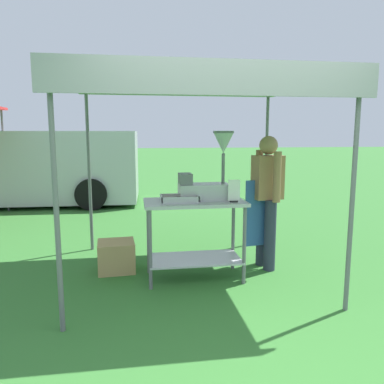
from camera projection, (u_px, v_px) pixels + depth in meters
The scene contains 9 objects.
ground_plane at pixel (172, 203), 8.97m from camera, with size 70.00×70.00×0.00m, color #33702D.
stall_canopy at pixel (193, 87), 4.10m from camera, with size 2.75×2.49×2.22m.
donut_cart at pixel (195, 224), 4.24m from camera, with size 1.12×0.58×0.90m.
donut_tray at pixel (179, 200), 4.13m from camera, with size 0.41×0.26×0.07m.
donut_fryer at pixel (208, 177), 4.23m from camera, with size 0.62×0.28×0.77m.
menu_sign at pixel (234, 193), 4.10m from camera, with size 0.13×0.05×0.24m.
vendor at pixel (267, 195), 4.55m from camera, with size 0.46×0.54×1.61m.
supply_crate at pixel (116, 256), 4.54m from camera, with size 0.46×0.43×0.36m.
van_silver at pixel (28, 166), 8.83m from camera, with size 5.12×2.24×1.69m.
Camera 1 is at (-0.84, -2.79, 1.64)m, focal length 35.41 mm.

